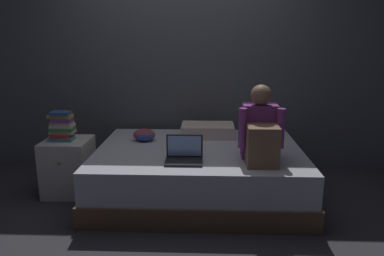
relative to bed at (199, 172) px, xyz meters
name	(u,v)px	position (x,y,z in m)	size (l,w,h in m)	color
ground_plane	(177,208)	(-0.20, -0.30, -0.24)	(8.00, 8.00, 0.00)	#2D2D33
wall_back	(184,53)	(-0.20, 0.90, 1.11)	(5.60, 0.10, 2.70)	#4C4F54
bed	(199,172)	(0.00, 0.00, 0.00)	(2.00, 1.50, 0.49)	brown
nightstand	(69,167)	(-1.30, 0.01, 0.04)	(0.44, 0.46, 0.55)	beige
person_sitting	(260,132)	(0.53, -0.33, 0.50)	(0.39, 0.44, 0.66)	#75337A
laptop	(184,155)	(-0.12, -0.39, 0.30)	(0.32, 0.23, 0.22)	black
pillow	(208,130)	(0.08, 0.45, 0.31)	(0.56, 0.36, 0.13)	beige
book_stack	(62,127)	(-1.33, 0.00, 0.45)	(0.24, 0.18, 0.29)	teal
clothes_pile	(144,135)	(-0.57, 0.24, 0.31)	(0.23, 0.20, 0.13)	#8E3D47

